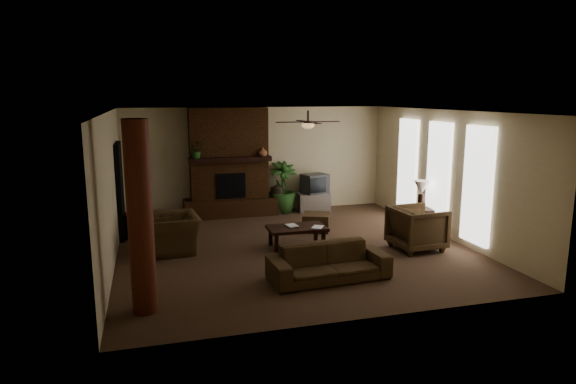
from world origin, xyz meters
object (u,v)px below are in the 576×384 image
object	(u,v)px
lamp_left	(134,193)
lamp_right	(421,189)
ottoman	(316,222)
log_column	(140,218)
sofa	(329,257)
tv_stand	(314,202)
side_table_left	(136,225)
floor_vase	(277,197)
floor_plant	(282,198)
coffee_table	(297,229)
armchair_left	(173,227)
side_table_right	(419,220)
armchair_right	(417,226)

from	to	relation	value
lamp_left	lamp_right	world-z (taller)	same
ottoman	lamp_left	world-z (taller)	lamp_left
log_column	sofa	distance (m)	3.24
lamp_right	tv_stand	bearing A→B (deg)	122.50
side_table_left	floor_vase	bearing A→B (deg)	21.43
floor_vase	floor_plant	xyz separation A→B (m)	(0.16, 0.08, -0.05)
tv_stand	coffee_table	bearing A→B (deg)	-110.66
log_column	lamp_right	xyz separation A→B (m)	(6.10, 2.77, -0.40)
sofa	armchair_left	world-z (taller)	armchair_left
lamp_right	floor_vase	bearing A→B (deg)	135.05
armchair_left	lamp_left	world-z (taller)	lamp_left
tv_stand	lamp_right	xyz separation A→B (m)	(1.69, -2.66, 0.75)
tv_stand	side_table_right	xyz separation A→B (m)	(1.69, -2.64, 0.03)
coffee_table	side_table_right	world-z (taller)	side_table_right
coffee_table	tv_stand	xyz separation A→B (m)	(1.37, 2.99, -0.12)
armchair_right	coffee_table	world-z (taller)	armchair_right
side_table_left	log_column	bearing A→B (deg)	-87.18
ottoman	side_table_left	size ratio (longest dim) A/B	1.09
armchair_left	ottoman	bearing A→B (deg)	96.67
sofa	armchair_right	xyz separation A→B (m)	(2.33, 1.12, 0.09)
tv_stand	floor_vase	distance (m)	1.03
sofa	armchair_left	bearing A→B (deg)	132.79
coffee_table	sofa	bearing A→B (deg)	-90.06
floor_plant	lamp_right	size ratio (longest dim) A/B	2.09
armchair_left	floor_vase	bearing A→B (deg)	127.73
sofa	floor_vase	size ratio (longest dim) A/B	2.66
sofa	tv_stand	distance (m)	5.12
armchair_left	armchair_right	xyz separation A→B (m)	(4.81, -1.24, -0.01)
lamp_left	tv_stand	bearing A→B (deg)	16.63
coffee_table	side_table_left	world-z (taller)	side_table_left
side_table_left	lamp_right	xyz separation A→B (m)	(6.30, -1.29, 0.73)
ottoman	tv_stand	distance (m)	1.99
armchair_right	coffee_table	bearing A→B (deg)	66.24
armchair_right	floor_vase	world-z (taller)	armchair_right
lamp_right	side_table_right	bearing A→B (deg)	90.00
tv_stand	lamp_left	size ratio (longest dim) A/B	1.31
tv_stand	lamp_left	distance (m)	4.87
coffee_table	side_table_right	bearing A→B (deg)	6.61
coffee_table	floor_vase	distance (m)	3.06
coffee_table	tv_stand	distance (m)	3.29
side_table_left	lamp_left	xyz separation A→B (m)	(0.00, -0.00, 0.73)
side_table_right	floor_plant	bearing A→B (deg)	132.66
tv_stand	lamp_left	xyz separation A→B (m)	(-4.61, -1.38, 0.75)
tv_stand	side_table_right	bearing A→B (deg)	-53.41
log_column	tv_stand	bearing A→B (deg)	50.96
ottoman	side_table_right	distance (m)	2.38
sofa	lamp_right	xyz separation A→B (m)	(3.06, 2.27, 0.60)
log_column	lamp_right	bearing A→B (deg)	24.46
log_column	lamp_left	world-z (taller)	log_column
floor_plant	side_table_left	xyz separation A→B (m)	(-3.76, -1.49, -0.11)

